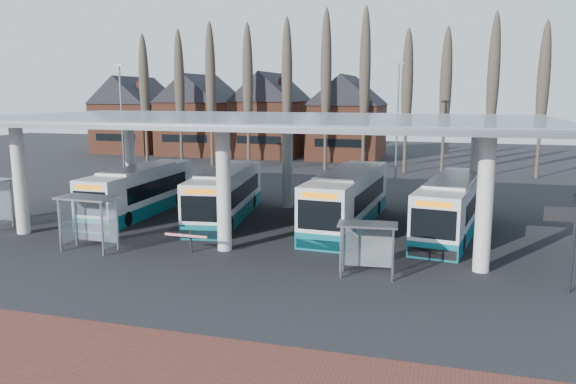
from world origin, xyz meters
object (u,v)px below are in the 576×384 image
(bus_0, at_px, (140,191))
(shelter_2, at_px, (368,237))
(bus_3, at_px, (452,207))
(shelter_1, at_px, (90,211))
(bus_1, at_px, (226,195))
(bus_2, at_px, (348,199))

(bus_0, relative_size, shelter_2, 4.25)
(bus_3, relative_size, shelter_1, 3.84)
(bus_1, relative_size, shelter_2, 4.38)
(bus_1, bearing_deg, bus_3, -9.39)
(bus_1, height_order, shelter_2, bus_1)
(bus_3, bearing_deg, bus_1, -172.64)
(bus_1, bearing_deg, shelter_2, -49.64)
(bus_1, distance_m, bus_2, 7.61)
(bus_1, xyz_separation_m, shelter_2, (10.07, -8.76, 0.22))
(bus_1, distance_m, shelter_1, 9.35)
(bus_2, height_order, shelter_1, bus_2)
(bus_0, relative_size, bus_3, 0.96)
(bus_1, xyz_separation_m, shelter_1, (-3.61, -8.61, 0.51))
(bus_2, bearing_deg, shelter_2, -71.34)
(shelter_1, bearing_deg, bus_1, 69.98)
(shelter_1, xyz_separation_m, shelter_2, (13.68, -0.15, -0.29))
(bus_0, height_order, bus_1, bus_1)
(bus_3, xyz_separation_m, shelter_2, (-3.36, -8.58, 0.21))
(bus_1, bearing_deg, shelter_1, -121.40)
(bus_3, xyz_separation_m, shelter_1, (-17.05, -8.43, 0.50))
(shelter_1, height_order, shelter_2, shelter_1)
(bus_2, distance_m, shelter_2, 9.21)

